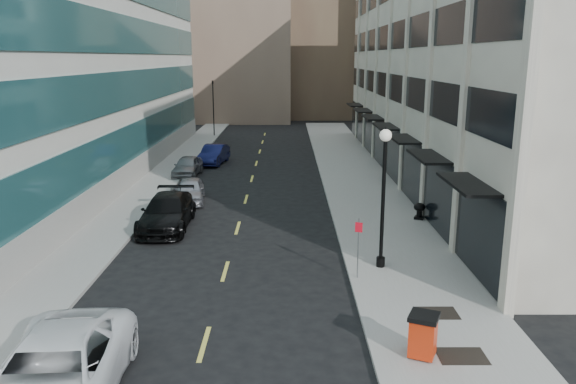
{
  "coord_description": "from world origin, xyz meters",
  "views": [
    {
      "loc": [
        2.55,
        -13.63,
        8.56
      ],
      "look_at": [
        2.59,
        11.97,
        2.39
      ],
      "focal_mm": 35.0,
      "sensor_mm": 36.0,
      "label": 1
    }
  ],
  "objects_px": {
    "traffic_signal": "(213,84)",
    "trash_bin": "(423,334)",
    "car_white_van": "(55,376)",
    "car_black_pickup": "(167,212)",
    "car_grey_sedan": "(188,166)",
    "urn_planter": "(420,209)",
    "car_blue_sedan": "(214,154)",
    "lamppost": "(384,186)",
    "sign_post": "(358,240)",
    "car_silver_sedan": "(190,190)"
  },
  "relations": [
    {
      "from": "sign_post",
      "to": "traffic_signal",
      "type": "bearing_deg",
      "value": 123.95
    },
    {
      "from": "traffic_signal",
      "to": "sign_post",
      "type": "relative_size",
      "value": 2.9
    },
    {
      "from": "traffic_signal",
      "to": "car_white_van",
      "type": "xyz_separation_m",
      "value": [
        2.3,
        -49.23,
        -4.81
      ]
    },
    {
      "from": "car_silver_sedan",
      "to": "trash_bin",
      "type": "xyz_separation_m",
      "value": [
        9.78,
        -18.36,
        0.14
      ]
    },
    {
      "from": "car_white_van",
      "to": "car_grey_sedan",
      "type": "relative_size",
      "value": 1.52
    },
    {
      "from": "trash_bin",
      "to": "urn_planter",
      "type": "distance_m",
      "value": 14.48
    },
    {
      "from": "traffic_signal",
      "to": "car_black_pickup",
      "type": "bearing_deg",
      "value": -86.79
    },
    {
      "from": "trash_bin",
      "to": "car_black_pickup",
      "type": "bearing_deg",
      "value": 151.51
    },
    {
      "from": "car_black_pickup",
      "to": "car_blue_sedan",
      "type": "bearing_deg",
      "value": 88.77
    },
    {
      "from": "car_black_pickup",
      "to": "urn_planter",
      "type": "distance_m",
      "value": 13.24
    },
    {
      "from": "traffic_signal",
      "to": "sign_post",
      "type": "bearing_deg",
      "value": -75.26
    },
    {
      "from": "car_black_pickup",
      "to": "trash_bin",
      "type": "relative_size",
      "value": 4.44
    },
    {
      "from": "traffic_signal",
      "to": "trash_bin",
      "type": "relative_size",
      "value": 5.33
    },
    {
      "from": "car_black_pickup",
      "to": "lamppost",
      "type": "relative_size",
      "value": 1.0
    },
    {
      "from": "car_silver_sedan",
      "to": "urn_planter",
      "type": "xyz_separation_m",
      "value": [
        12.94,
        -4.24,
        -0.04
      ]
    },
    {
      "from": "car_silver_sedan",
      "to": "urn_planter",
      "type": "height_order",
      "value": "car_silver_sedan"
    },
    {
      "from": "car_grey_sedan",
      "to": "car_silver_sedan",
      "type": "bearing_deg",
      "value": -76.42
    },
    {
      "from": "traffic_signal",
      "to": "car_white_van",
      "type": "bearing_deg",
      "value": -87.32
    },
    {
      "from": "car_silver_sedan",
      "to": "sign_post",
      "type": "bearing_deg",
      "value": -61.62
    },
    {
      "from": "car_grey_sedan",
      "to": "lamppost",
      "type": "bearing_deg",
      "value": -56.54
    },
    {
      "from": "urn_planter",
      "to": "car_blue_sedan",
      "type": "bearing_deg",
      "value": 128.0
    },
    {
      "from": "car_silver_sedan",
      "to": "lamppost",
      "type": "xyz_separation_m",
      "value": [
        9.74,
        -11.21,
        2.84
      ]
    },
    {
      "from": "car_blue_sedan",
      "to": "car_grey_sedan",
      "type": "relative_size",
      "value": 1.09
    },
    {
      "from": "traffic_signal",
      "to": "car_blue_sedan",
      "type": "height_order",
      "value": "traffic_signal"
    },
    {
      "from": "car_silver_sedan",
      "to": "lamppost",
      "type": "bearing_deg",
      "value": -55.49
    },
    {
      "from": "car_grey_sedan",
      "to": "urn_planter",
      "type": "relative_size",
      "value": 4.92
    },
    {
      "from": "car_white_van",
      "to": "urn_planter",
      "type": "relative_size",
      "value": 7.46
    },
    {
      "from": "car_silver_sedan",
      "to": "sign_post",
      "type": "relative_size",
      "value": 1.75
    },
    {
      "from": "car_silver_sedan",
      "to": "car_blue_sedan",
      "type": "bearing_deg",
      "value": 84.13
    },
    {
      "from": "lamppost",
      "to": "sign_post",
      "type": "bearing_deg",
      "value": -132.6
    },
    {
      "from": "car_white_van",
      "to": "car_silver_sedan",
      "type": "bearing_deg",
      "value": 86.64
    },
    {
      "from": "traffic_signal",
      "to": "urn_planter",
      "type": "bearing_deg",
      "value": -65.33
    },
    {
      "from": "car_white_van",
      "to": "car_black_pickup",
      "type": "relative_size",
      "value": 1.12
    },
    {
      "from": "car_silver_sedan",
      "to": "lamppost",
      "type": "distance_m",
      "value": 15.12
    },
    {
      "from": "trash_bin",
      "to": "sign_post",
      "type": "height_order",
      "value": "sign_post"
    },
    {
      "from": "car_blue_sedan",
      "to": "car_grey_sedan",
      "type": "xyz_separation_m",
      "value": [
        -1.33,
        -4.86,
        -0.04
      ]
    },
    {
      "from": "car_black_pickup",
      "to": "car_blue_sedan",
      "type": "distance_m",
      "value": 17.86
    },
    {
      "from": "car_grey_sedan",
      "to": "trash_bin",
      "type": "xyz_separation_m",
      "value": [
        11.24,
        -26.0,
        0.12
      ]
    },
    {
      "from": "trash_bin",
      "to": "urn_planter",
      "type": "bearing_deg",
      "value": 101.22
    },
    {
      "from": "car_blue_sedan",
      "to": "lamppost",
      "type": "bearing_deg",
      "value": -59.42
    },
    {
      "from": "car_black_pickup",
      "to": "car_grey_sedan",
      "type": "height_order",
      "value": "car_black_pickup"
    },
    {
      "from": "car_black_pickup",
      "to": "urn_planter",
      "type": "relative_size",
      "value": 6.65
    },
    {
      "from": "car_white_van",
      "to": "sign_post",
      "type": "xyz_separation_m",
      "value": [
        8.5,
        8.19,
        0.79
      ]
    },
    {
      "from": "traffic_signal",
      "to": "lamppost",
      "type": "xyz_separation_m",
      "value": [
        11.9,
        -39.85,
        -2.15
      ]
    },
    {
      "from": "trash_bin",
      "to": "car_grey_sedan",
      "type": "bearing_deg",
      "value": 137.21
    },
    {
      "from": "car_black_pickup",
      "to": "urn_planter",
      "type": "bearing_deg",
      "value": 4.07
    },
    {
      "from": "car_silver_sedan",
      "to": "car_white_van",
      "type": "bearing_deg",
      "value": -96.08
    },
    {
      "from": "traffic_signal",
      "to": "car_silver_sedan",
      "type": "xyz_separation_m",
      "value": [
        2.16,
        -28.63,
        -5.0
      ]
    },
    {
      "from": "car_blue_sedan",
      "to": "trash_bin",
      "type": "bearing_deg",
      "value": -64.22
    },
    {
      "from": "car_black_pickup",
      "to": "sign_post",
      "type": "distance_m",
      "value": 11.38
    }
  ]
}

